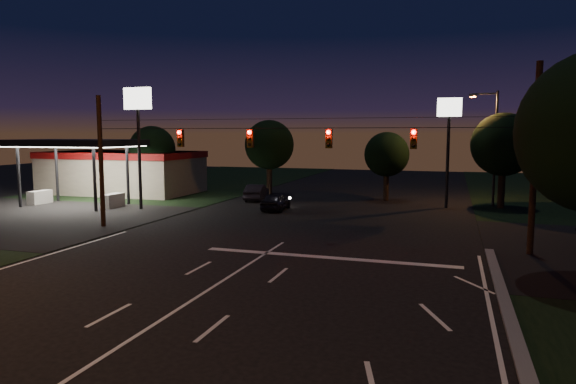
% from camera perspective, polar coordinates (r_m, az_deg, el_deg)
% --- Properties ---
extents(ground, '(140.00, 140.00, 0.00)m').
position_cam_1_polar(ground, '(15.09, -18.30, -16.05)').
color(ground, black).
rests_on(ground, ground).
extents(cross_street_left, '(20.00, 16.00, 0.02)m').
position_cam_1_polar(cross_street_left, '(39.71, -28.11, -2.54)').
color(cross_street_left, black).
rests_on(cross_street_left, ground).
extents(stop_bar, '(12.00, 0.50, 0.01)m').
position_cam_1_polar(stop_bar, '(24.00, 4.40, -7.26)').
color(stop_bar, silver).
rests_on(stop_bar, ground).
extents(utility_pole_right, '(0.30, 0.30, 9.00)m').
position_cam_1_polar(utility_pole_right, '(27.04, 25.25, -6.31)').
color(utility_pole_right, black).
rests_on(utility_pole_right, ground).
extents(utility_pole_left, '(0.28, 0.28, 8.00)m').
position_cam_1_polar(utility_pole_left, '(33.66, -19.80, -3.65)').
color(utility_pole_left, black).
rests_on(utility_pole_left, ground).
extents(signal_span, '(24.00, 0.40, 1.56)m').
position_cam_1_polar(signal_span, '(27.46, 0.06, 6.08)').
color(signal_span, black).
rests_on(signal_span, ground).
extents(gas_station, '(14.20, 16.10, 5.25)m').
position_cam_1_polar(gas_station, '(51.51, -18.18, 2.48)').
color(gas_station, gray).
rests_on(gas_station, ground).
extents(pole_sign_left_near, '(2.20, 0.30, 9.10)m').
position_cam_1_polar(pole_sign_left_near, '(40.04, -16.32, 8.06)').
color(pole_sign_left_near, black).
rests_on(pole_sign_left_near, ground).
extents(pole_sign_right, '(1.80, 0.30, 8.40)m').
position_cam_1_polar(pole_sign_right, '(41.19, 17.44, 6.94)').
color(pole_sign_right, black).
rests_on(pole_sign_right, ground).
extents(street_light_right_far, '(2.20, 0.35, 9.00)m').
position_cam_1_polar(street_light_right_far, '(43.28, 21.72, 5.43)').
color(street_light_right_far, black).
rests_on(street_light_right_far, ground).
extents(tree_far_a, '(4.20, 4.20, 6.42)m').
position_cam_1_polar(tree_far_a, '(49.01, -14.76, 4.59)').
color(tree_far_a, black).
rests_on(tree_far_a, ground).
extents(tree_far_b, '(4.60, 4.60, 6.98)m').
position_cam_1_polar(tree_far_b, '(48.18, -2.03, 5.19)').
color(tree_far_b, black).
rests_on(tree_far_b, ground).
extents(tree_far_c, '(3.80, 3.80, 5.86)m').
position_cam_1_polar(tree_far_c, '(44.64, 10.95, 4.06)').
color(tree_far_c, black).
rests_on(tree_far_c, ground).
extents(tree_far_d, '(4.80, 4.80, 7.30)m').
position_cam_1_polar(tree_far_d, '(42.48, 22.83, 4.80)').
color(tree_far_d, black).
rests_on(tree_far_d, ground).
extents(car_oncoming_a, '(1.82, 4.00, 1.33)m').
position_cam_1_polar(car_oncoming_a, '(38.44, -1.38, -1.04)').
color(car_oncoming_a, black).
rests_on(car_oncoming_a, ground).
extents(car_oncoming_b, '(2.12, 4.34, 1.37)m').
position_cam_1_polar(car_oncoming_b, '(44.20, -3.52, -0.04)').
color(car_oncoming_b, black).
rests_on(car_oncoming_b, ground).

